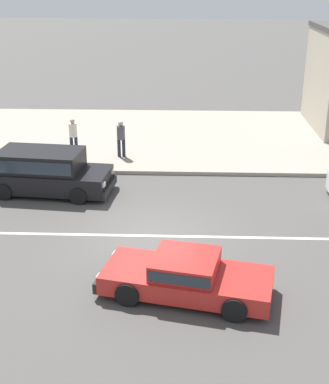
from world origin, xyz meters
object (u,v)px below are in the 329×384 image
(pedestrian_mid_kerb, at_px, (73,134))
(sedan_red_1, at_px, (186,275))
(minivan_black_0, at_px, (45,170))
(pedestrian_far_end, at_px, (121,136))

(pedestrian_mid_kerb, bearing_deg, sedan_red_1, -65.25)
(minivan_black_0, bearing_deg, pedestrian_mid_kerb, 86.61)
(sedan_red_1, distance_m, pedestrian_far_end, 10.53)
(sedan_red_1, xyz_separation_m, pedestrian_far_end, (-2.74, 10.15, 0.51))
(minivan_black_0, height_order, sedan_red_1, minivan_black_0)
(sedan_red_1, relative_size, pedestrian_far_end, 2.91)
(minivan_black_0, bearing_deg, pedestrian_far_end, 57.68)
(sedan_red_1, height_order, pedestrian_mid_kerb, pedestrian_mid_kerb)
(pedestrian_mid_kerb, bearing_deg, minivan_black_0, -93.39)
(minivan_black_0, xyz_separation_m, pedestrian_mid_kerb, (0.24, 3.99, 0.20))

